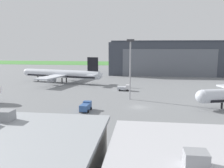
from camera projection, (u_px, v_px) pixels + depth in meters
ground_plane at (139, 107)px, 66.77m from camera, size 440.00×440.00×0.00m
grass_field_strip at (141, 63)px, 238.27m from camera, size 440.00×56.00×0.08m
maintenance_hangar at (166, 58)px, 147.33m from camera, size 70.45×31.04×21.16m
airliner_far_left at (61, 74)px, 111.15m from camera, size 42.41×35.32×12.60m
baggage_tug at (86, 106)px, 62.69m from camera, size 2.76×5.13×2.36m
fuel_bowser at (124, 88)px, 91.47m from camera, size 4.93×2.72×2.36m
apron_light_mast at (130, 65)px, 74.80m from camera, size 2.40×0.50×19.73m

